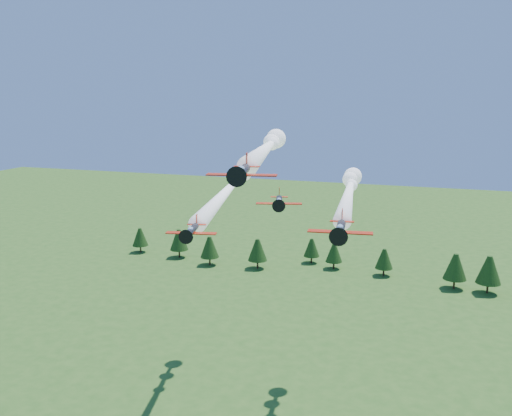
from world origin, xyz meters
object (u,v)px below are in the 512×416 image
(plane_lead, at_px, (267,148))
(plane_right, at_px, (349,192))
(plane_left, at_px, (228,189))
(plane_slot, at_px, (279,201))

(plane_lead, distance_m, plane_right, 19.17)
(plane_left, bearing_deg, plane_lead, -60.27)
(plane_lead, distance_m, plane_slot, 11.45)
(plane_lead, xyz_separation_m, plane_right, (11.56, 12.63, -8.63))
(plane_slot, bearing_deg, plane_lead, 103.92)
(plane_lead, relative_size, plane_slot, 6.51)
(plane_lead, height_order, plane_left, plane_lead)
(plane_right, height_order, plane_slot, plane_slot)
(plane_lead, bearing_deg, plane_left, 120.68)
(plane_right, bearing_deg, plane_lead, -139.65)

